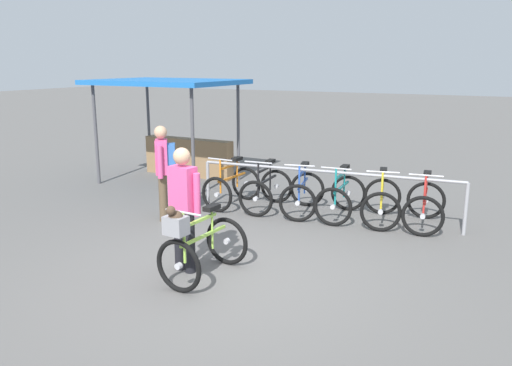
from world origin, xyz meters
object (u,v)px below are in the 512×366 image
racked_bike_orange (232,187)px  racked_bike_yellow (382,202)px  racked_bike_red (425,206)px  market_stall (177,119)px  racked_bike_black (266,190)px  racked_bike_teal (341,198)px  pedestrian_with_backpack (163,167)px  featured_bicycle (198,244)px  person_with_featured_bike (183,204)px  racked_bike_blue (303,194)px

racked_bike_orange → racked_bike_yellow: (2.79, 0.23, -0.00)m
racked_bike_red → market_stall: bearing=168.5°
racked_bike_black → racked_bike_teal: 1.40m
racked_bike_yellow → pedestrian_with_backpack: bearing=-155.6°
racked_bike_black → featured_bicycle: 3.36m
racked_bike_yellow → racked_bike_teal: bearing=-175.2°
person_with_featured_bike → market_stall: (-3.28, 4.49, 0.49)m
featured_bicycle → person_with_featured_bike: 0.58m
racked_bike_orange → person_with_featured_bike: 3.24m
racked_bike_red → pedestrian_with_backpack: 4.43m
racked_bike_red → market_stall: market_stall is taller
racked_bike_orange → racked_bike_teal: 2.10m
racked_bike_orange → pedestrian_with_backpack: pedestrian_with_backpack is taller
racked_bike_black → racked_bike_blue: 0.70m
racked_bike_blue → featured_bicycle: featured_bicycle is taller
racked_bike_red → market_stall: 5.97m
racked_bike_orange → racked_bike_blue: same height
racked_bike_black → pedestrian_with_backpack: 1.97m
racked_bike_teal → racked_bike_yellow: size_ratio=0.94×
racked_bike_red → racked_bike_blue: bearing=-175.2°
racked_bike_orange → racked_bike_teal: bearing=4.8°
racked_bike_red → racked_bike_yellow: bearing=-175.2°
racked_bike_blue → racked_bike_yellow: size_ratio=1.01×
featured_bicycle → pedestrian_with_backpack: pedestrian_with_backpack is taller
racked_bike_black → market_stall: market_stall is taller
racked_bike_teal → market_stall: size_ratio=0.36×
person_with_featured_bike → racked_bike_black: bearing=95.8°
racked_bike_orange → market_stall: 2.89m
racked_bike_blue → market_stall: size_ratio=0.39×
racked_bike_orange → racked_bike_yellow: size_ratio=0.93×
racked_bike_blue → market_stall: 4.04m
racked_bike_orange → racked_bike_teal: same height
racked_bike_orange → market_stall: size_ratio=0.35×
racked_bike_teal → market_stall: market_stall is taller
racked_bike_blue → person_with_featured_bike: (-0.38, -3.15, 0.54)m
person_with_featured_bike → pedestrian_with_backpack: bearing=133.1°
pedestrian_with_backpack → market_stall: market_stall is taller
racked_bike_yellow → pedestrian_with_backpack: size_ratio=0.73×
racked_bike_red → person_with_featured_bike: size_ratio=0.70×
racked_bike_orange → racked_bike_red: size_ratio=0.97×
racked_bike_yellow → market_stall: 5.31m
racked_bike_black → racked_bike_red: size_ratio=0.98×
racked_bike_orange → racked_bike_black: bearing=4.8°
featured_bicycle → racked_bike_orange: bearing=112.7°
person_with_featured_bike → market_stall: size_ratio=0.52×
racked_bike_blue → racked_bike_red: bearing=4.8°
racked_bike_blue → featured_bicycle: 3.35m
pedestrian_with_backpack → racked_bike_yellow: bearing=24.4°
person_with_featured_bike → pedestrian_with_backpack: 2.37m
person_with_featured_bike → pedestrian_with_backpack: (-1.62, 1.73, 0.03)m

